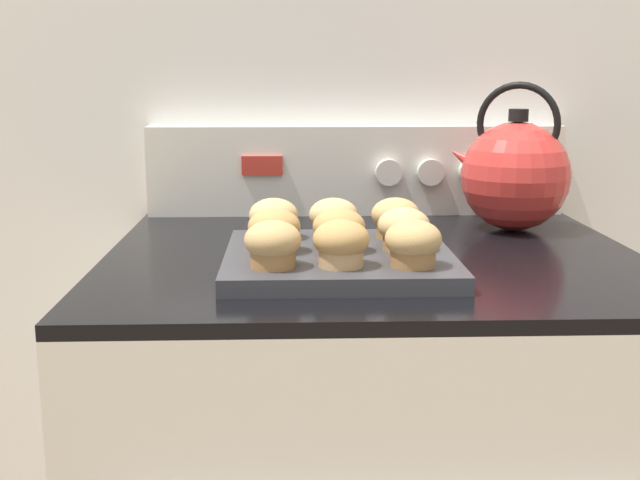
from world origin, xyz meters
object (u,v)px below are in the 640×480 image
muffin_r0_c1 (341,243)px  muffin_r2_c1 (333,218)px  muffin_r0_c2 (413,243)px  muffin_r1_c0 (274,231)px  muffin_pan (338,259)px  muffin_r1_c1 (339,230)px  muffin_r2_c0 (274,218)px  muffin_r0_c0 (273,244)px  muffin_r2_c2 (396,218)px  muffin_r1_c2 (404,229)px  tea_kettle (515,174)px

muffin_r0_c1 → muffin_r2_c1: same height
muffin_r0_c2 → muffin_r1_c0: same height
muffin_r0_c2 → muffin_pan: bearing=134.0°
muffin_r0_c1 → muffin_r1_c0: 0.12m
muffin_r1_c1 → muffin_r2_c0: same height
muffin_r0_c0 → muffin_r2_c2: size_ratio=1.00×
muffin_r0_c0 → muffin_pan: bearing=45.6°
muffin_r1_c1 → muffin_r1_c2: same height
muffin_r1_c1 → muffin_r0_c0: bearing=-135.3°
muffin_pan → muffin_r0_c1: size_ratio=4.30×
muffin_r0_c0 → tea_kettle: 0.52m
muffin_r2_c2 → muffin_r0_c0: bearing=-135.0°
muffin_r2_c0 → muffin_r2_c1: bearing=-1.1°
muffin_pan → muffin_r1_c1: 0.04m
muffin_r0_c0 → muffin_r0_c2: bearing=-0.6°
muffin_r2_c1 → muffin_r2_c2: same height
muffin_r0_c0 → muffin_r2_c1: bearing=64.4°
muffin_r1_c2 → muffin_r0_c2: bearing=-90.6°
muffin_r1_c0 → muffin_r2_c2: bearing=26.8°
muffin_pan → muffin_r2_c1: (-0.00, 0.09, 0.04)m
muffin_r1_c1 → muffin_r0_c2: bearing=-45.2°
muffin_pan → muffin_r1_c2: (0.09, 0.00, 0.04)m
muffin_r1_c1 → muffin_r2_c0: (-0.09, 0.09, 0.00)m
muffin_r0_c0 → muffin_r1_c2: bearing=27.0°
muffin_r0_c1 → tea_kettle: size_ratio=0.29×
muffin_r2_c1 → muffin_r0_c2: bearing=-63.2°
muffin_pan → muffin_r1_c0: size_ratio=4.30×
tea_kettle → muffin_r1_c0: bearing=-147.0°
muffin_r0_c1 → muffin_r1_c0: bearing=134.9°
muffin_r1_c0 → muffin_r1_c1: (0.09, -0.00, 0.00)m
muffin_r1_c0 → muffin_r2_c0: same height
muffin_r1_c0 → muffin_r2_c2: (0.17, 0.09, 0.00)m
muffin_r2_c0 → tea_kettle: tea_kettle is taller
muffin_r0_c2 → tea_kettle: (0.22, 0.34, 0.04)m
muffin_r2_c0 → muffin_r1_c1: bearing=-45.7°
muffin_r0_c2 → tea_kettle: size_ratio=0.29×
muffin_r1_c1 → muffin_r2_c1: bearing=91.6°
muffin_r0_c0 → muffin_r0_c1: same height
muffin_r1_c1 → muffin_r2_c1: same height
muffin_r0_c0 → muffin_r2_c2: bearing=45.0°
muffin_r2_c0 → tea_kettle: size_ratio=0.29×
muffin_r0_c2 → muffin_r2_c0: same height
muffin_r1_c0 → muffin_r2_c1: (0.08, 0.09, 0.00)m
muffin_pan → muffin_r1_c1: (0.00, -0.00, 0.04)m
muffin_pan → muffin_r0_c2: size_ratio=4.30×
muffin_r1_c1 → muffin_r1_c2: 0.09m
muffin_r0_c0 → muffin_r1_c1: (0.09, 0.08, 0.00)m
muffin_r0_c0 → muffin_r1_c2: 0.19m
muffin_r0_c1 → muffin_r1_c1: (0.00, 0.08, 0.00)m
muffin_r0_c2 → muffin_r1_c1: same height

